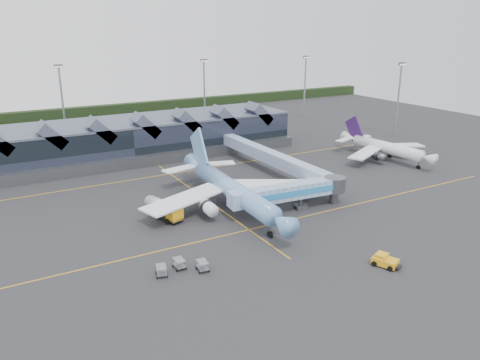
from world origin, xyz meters
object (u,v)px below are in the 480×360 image
regional_jet (384,147)px  pushback_tug (385,261)px  jet_bridge (296,191)px  fuel_truck (162,208)px  main_airliner (230,188)px

regional_jet → pushback_tug: bearing=-139.9°
jet_bridge → fuel_truck: (-22.88, 8.78, -1.86)m
main_airliner → pushback_tug: size_ratio=9.36×
regional_jet → pushback_tug: size_ratio=6.70×
main_airliner → jet_bridge: (10.04, -7.24, -0.16)m
jet_bridge → pushback_tug: size_ratio=5.57×
main_airliner → jet_bridge: bearing=-33.4°
pushback_tug → fuel_truck: bearing=100.2°
main_airliner → pushback_tug: main_airliner is taller
fuel_truck → main_airliner: bearing=-21.0°
jet_bridge → pushback_tug: (-1.61, -23.78, -2.88)m
fuel_truck → pushback_tug: (21.27, -32.56, -1.01)m
jet_bridge → pushback_tug: bearing=-89.0°
regional_jet → fuel_truck: regional_jet is taller
main_airliner → regional_jet: size_ratio=1.40×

